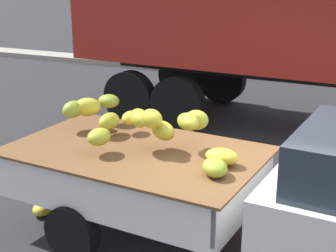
{
  "coord_description": "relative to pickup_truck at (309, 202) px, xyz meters",
  "views": [
    {
      "loc": [
        1.12,
        -5.12,
        3.17
      ],
      "look_at": [
        -1.24,
        0.23,
        1.28
      ],
      "focal_mm": 54.55,
      "sensor_mm": 36.0,
      "label": 1
    }
  ],
  "objects": [
    {
      "name": "ground",
      "position": [
        -0.55,
        0.34,
        -0.89
      ],
      "size": [
        220.0,
        220.0,
        0.0
      ],
      "primitive_type": "plane",
      "color": "#28282B"
    },
    {
      "name": "pickup_truck",
      "position": [
        0.0,
        0.0,
        0.0
      ],
      "size": [
        5.28,
        2.22,
        1.7
      ],
      "rotation": [
        0.0,
        0.0,
        -0.09
      ],
      "color": "white",
      "rests_on": "ground"
    },
    {
      "name": "fallen_banana_bunch_near_tailgate",
      "position": [
        -3.37,
        0.08,
        -0.8
      ],
      "size": [
        0.31,
        0.36,
        0.17
      ],
      "primitive_type": "ellipsoid",
      "rotation": [
        0.0,
        0.0,
        4.94
      ],
      "color": "gold",
      "rests_on": "ground"
    }
  ]
}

